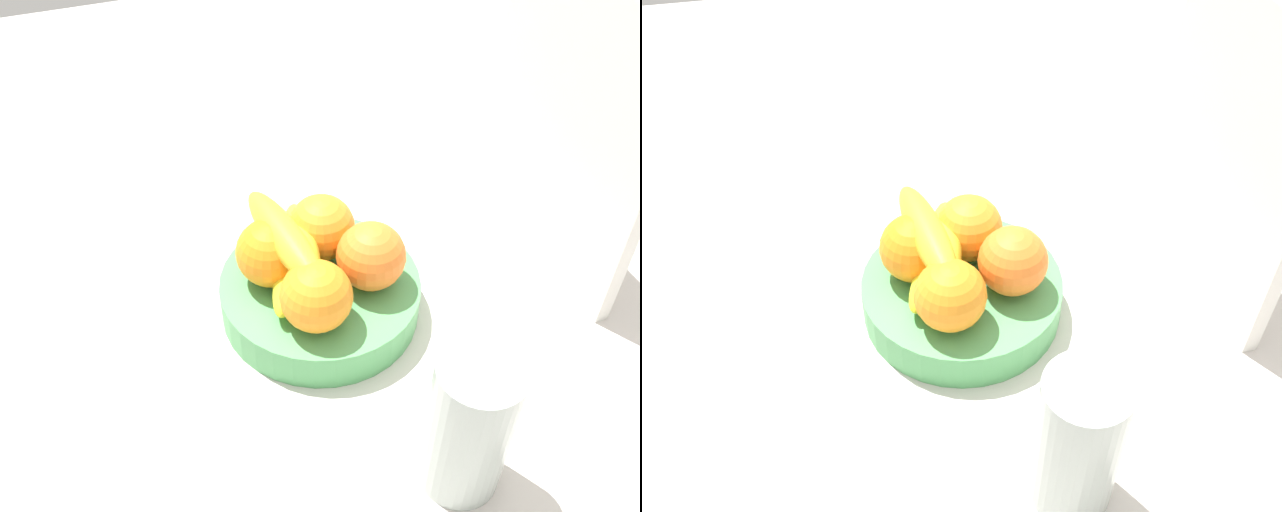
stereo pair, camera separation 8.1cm
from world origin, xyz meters
The scene contains 9 objects.
ground_plane centered at (0.00, 0.00, -1.50)cm, with size 180.00×140.00×3.00cm, color beige.
fruit_bowl centered at (2.97, -2.58, 2.42)cm, with size 23.46×23.46×4.85cm, color #4FA05B.
orange_front_left centered at (4.88, 2.83, 8.82)cm, with size 7.96×7.96×7.96cm, color orange.
orange_front_right centered at (-1.54, -0.82, 8.82)cm, with size 7.96×7.96×7.96cm, color orange.
orange_center centered at (0.55, -7.65, 8.82)cm, with size 7.96×7.96×7.96cm, color orange.
orange_back_left centered at (8.62, -5.01, 8.82)cm, with size 7.96×7.96×7.96cm, color orange.
banana_bunch centered at (1.41, -5.16, 9.05)cm, with size 18.53×11.84×8.40cm.
cutting_board centered at (1.99, 27.75, 18.00)cm, with size 28.00×1.80×36.00cm, color silver.
thermos_tumbler centered at (28.15, 2.87, 8.39)cm, with size 7.96×7.96×16.79cm, color #AEBAB3.
Camera 1 is at (58.63, -22.32, 65.85)cm, focal length 41.07 mm.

